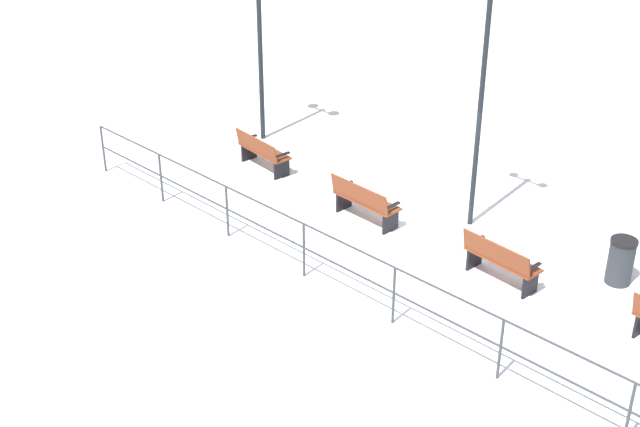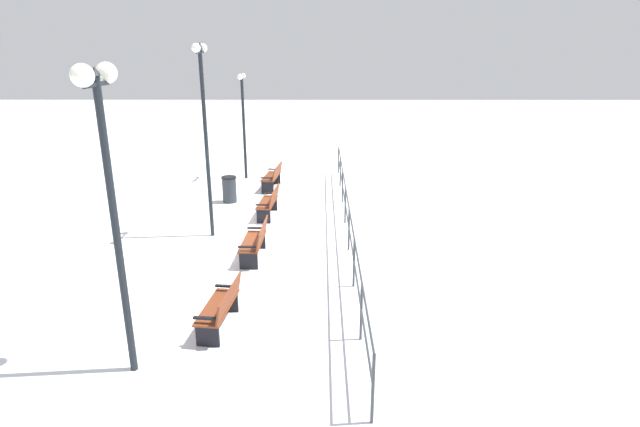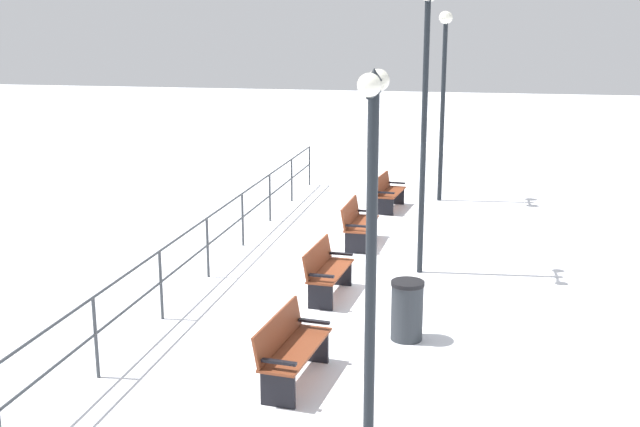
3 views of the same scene
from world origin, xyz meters
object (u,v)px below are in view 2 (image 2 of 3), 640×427
object	(u,v)px
bench_nearest	(273,176)
lamppost_middle	(204,114)
bench_third	(256,241)
lamppost_near	(243,110)
bench_fourth	(221,307)
lamppost_far	(106,158)
bench_second	(269,202)
trash_bin	(229,189)

from	to	relation	value
bench_nearest	lamppost_middle	world-z (taller)	lamppost_middle
bench_third	lamppost_near	size ratio (longest dim) A/B	0.37
bench_fourth	lamppost_far	distance (m)	3.59
lamppost_middle	bench_fourth	bearing A→B (deg)	103.70
bench_fourth	lamppost_near	distance (m)	12.02
bench_second	bench_fourth	world-z (taller)	bench_second
bench_second	lamppost_near	bearing A→B (deg)	-69.55
bench_second	bench_third	size ratio (longest dim) A/B	0.99
bench_second	bench_fourth	size ratio (longest dim) A/B	1.01
bench_nearest	lamppost_middle	xyz separation A→B (m)	(1.27, 5.04, 2.94)
bench_third	lamppost_far	distance (m)	5.78
lamppost_far	trash_bin	world-z (taller)	lamppost_far
lamppost_middle	lamppost_far	size ratio (longest dim) A/B	1.07
bench_nearest	bench_second	xyz separation A→B (m)	(-0.20, 3.35, -0.00)
lamppost_far	lamppost_middle	bearing A→B (deg)	-90.00
bench_third	trash_bin	world-z (taller)	bench_third
bench_nearest	lamppost_far	world-z (taller)	lamppost_far
bench_third	trash_bin	distance (m)	5.18
trash_bin	bench_second	bearing A→B (deg)	133.96
lamppost_near	lamppost_middle	world-z (taller)	lamppost_middle
lamppost_middle	trash_bin	distance (m)	4.43
bench_nearest	trash_bin	world-z (taller)	bench_nearest
bench_third	lamppost_far	xyz separation A→B (m)	(1.46, 4.66, 3.09)
lamppost_middle	bench_nearest	bearing A→B (deg)	-104.16
bench_nearest	bench_second	size ratio (longest dim) A/B	1.07
lamppost_far	trash_bin	size ratio (longest dim) A/B	5.39
trash_bin	bench_fourth	bearing A→B (deg)	98.89
lamppost_near	lamppost_far	world-z (taller)	lamppost_far
lamppost_middle	lamppost_far	xyz separation A→B (m)	(-0.00, 6.32, 0.14)
lamppost_middle	lamppost_far	bearing A→B (deg)	90.00
bench_nearest	bench_third	bearing A→B (deg)	97.23
bench_second	lamppost_middle	distance (m)	3.70
lamppost_far	lamppost_near	bearing A→B (deg)	-90.00
bench_second	bench_fourth	xyz separation A→B (m)	(0.24, 6.71, -0.03)
bench_second	bench_fourth	distance (m)	6.72
bench_nearest	bench_fourth	size ratio (longest dim) A/B	1.09
bench_nearest	lamppost_far	xyz separation A→B (m)	(1.27, 11.37, 3.08)
lamppost_far	bench_third	bearing A→B (deg)	-107.33
lamppost_middle	lamppost_near	bearing A→B (deg)	-90.00
bench_second	bench_third	bearing A→B (deg)	93.94
bench_fourth	lamppost_middle	world-z (taller)	lamppost_middle
bench_fourth	lamppost_near	xyz separation A→B (m)	(1.22, -11.73, 2.30)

